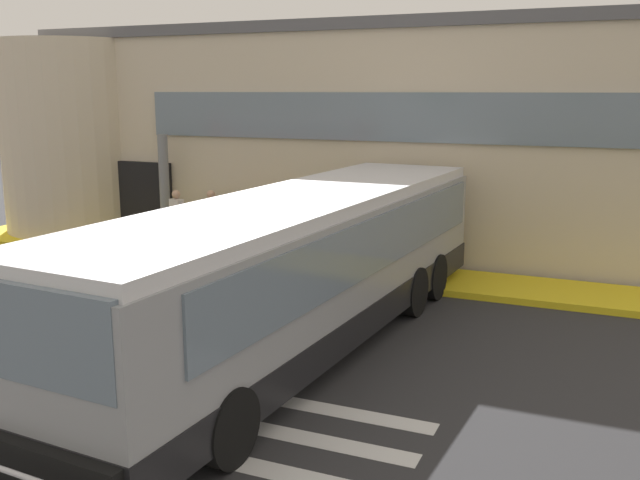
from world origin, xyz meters
name	(u,v)px	position (x,y,z in m)	size (l,w,h in m)	color
ground_plane	(248,334)	(0.00, 0.00, -0.01)	(80.00, 90.00, 0.02)	#2B2B2D
bay_paint_stripes	(225,460)	(2.00, -4.20, 0.00)	(4.40, 3.96, 0.01)	silver
terminal_building	(398,132)	(-0.68, 11.61, 3.11)	(22.09, 13.80, 6.23)	beige
boarding_curb	(341,270)	(0.00, 4.80, 0.07)	(24.29, 2.00, 0.15)	yellow
entry_support_column	(165,190)	(-5.58, 5.40, 1.70)	(0.28, 0.28, 3.11)	slate
bus_main_foreground	(300,274)	(1.20, -0.26, 1.34)	(3.79, 12.20, 2.70)	gray
passenger_near_column	(177,217)	(-4.78, 4.79, 1.08)	(0.56, 0.33, 1.68)	#1E2338
passenger_by_doorway	(212,216)	(-3.91, 5.17, 1.11)	(0.59, 0.38, 1.68)	#4C4233
passenger_at_curb_edge	(231,221)	(-3.13, 4.83, 1.08)	(0.50, 0.40, 1.68)	#2D2D33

